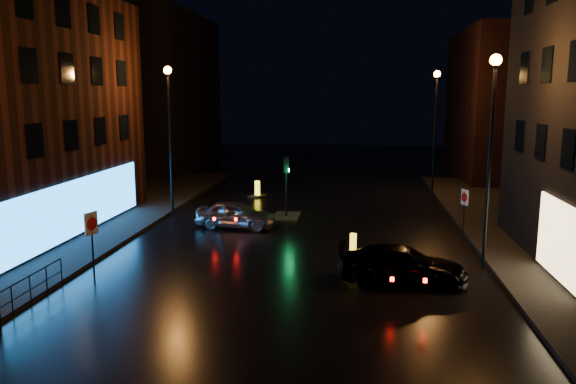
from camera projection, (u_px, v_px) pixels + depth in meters
name	position (u px, v px, depth m)	size (l,w,h in m)	color
ground	(269.00, 315.00, 17.69)	(120.00, 120.00, 0.00)	black
pavement_left	(9.00, 236.00, 27.17)	(12.00, 44.00, 0.15)	black
building_far_left	(158.00, 92.00, 52.60)	(8.00, 16.00, 14.00)	black
building_far_right	(509.00, 104.00, 46.13)	(8.00, 14.00, 12.00)	black
street_lamp_lfar	(169.00, 118.00, 31.34)	(0.44, 0.44, 8.37)	black
street_lamp_rnear	(492.00, 129.00, 21.65)	(0.44, 0.44, 8.37)	black
street_lamp_rfar	(435.00, 114.00, 37.29)	(0.44, 0.44, 8.37)	black
traffic_signal	(286.00, 209.00, 31.43)	(1.40, 2.40, 3.45)	black
guard_railing	(11.00, 293.00, 17.54)	(0.05, 6.04, 1.00)	black
silver_hatchback	(236.00, 214.00, 29.14)	(1.66, 4.12, 1.40)	#979A9E
dark_sedan	(402.00, 265.00, 20.60)	(1.92, 4.71, 1.37)	black
bollard_near	(353.00, 250.00, 24.38)	(1.06, 1.25, 0.93)	black
bollard_far	(257.00, 193.00, 37.87)	(1.24, 1.47, 1.09)	black
road_sign_left	(92.00, 229.00, 20.72)	(0.24, 0.62, 2.60)	black
road_sign_right	(465.00, 201.00, 27.19)	(0.26, 0.54, 2.32)	black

